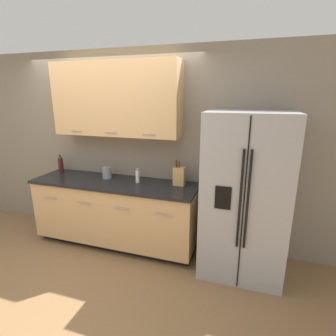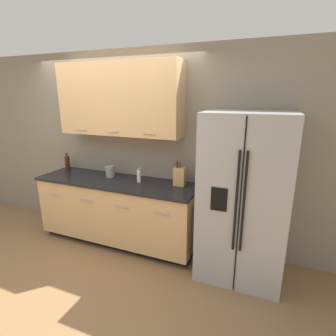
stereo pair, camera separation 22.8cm
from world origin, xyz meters
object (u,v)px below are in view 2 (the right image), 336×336
(knife_block, at_px, (180,176))
(soap_dispenser, at_px, (139,176))
(steel_canister, at_px, (110,171))
(refrigerator, at_px, (244,198))
(wine_bottle, at_px, (67,162))

(knife_block, distance_m, soap_dispenser, 0.55)
(knife_block, xyz_separation_m, steel_canister, (-1.02, -0.03, -0.04))
(refrigerator, bearing_deg, wine_bottle, 175.39)
(wine_bottle, bearing_deg, steel_canister, -3.92)
(soap_dispenser, bearing_deg, wine_bottle, 175.44)
(refrigerator, bearing_deg, knife_block, 167.30)
(knife_block, xyz_separation_m, wine_bottle, (-1.82, 0.03, -0.00))
(refrigerator, xyz_separation_m, knife_block, (-0.81, 0.18, 0.10))
(wine_bottle, xyz_separation_m, steel_canister, (0.80, -0.05, -0.04))
(soap_dispenser, xyz_separation_m, steel_canister, (-0.48, 0.05, -0.00))
(refrigerator, distance_m, knife_block, 0.84)
(refrigerator, relative_size, knife_block, 5.73)
(wine_bottle, bearing_deg, refrigerator, -4.61)
(wine_bottle, xyz_separation_m, soap_dispenser, (1.28, -0.10, -0.04))
(refrigerator, relative_size, soap_dispenser, 9.53)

